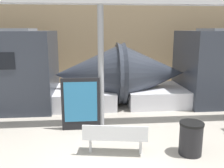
{
  "coord_description": "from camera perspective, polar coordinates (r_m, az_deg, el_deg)",
  "views": [
    {
      "loc": [
        -0.35,
        -5.11,
        3.18
      ],
      "look_at": [
        0.39,
        2.89,
        1.4
      ],
      "focal_mm": 40.0,
      "sensor_mm": 36.0,
      "label": 1
    }
  ],
  "objects": [
    {
      "name": "station_wall",
      "position": [
        13.98,
        -3.88,
        9.67
      ],
      "size": [
        56.0,
        0.2,
        5.0
      ],
      "primitive_type": "cube",
      "color": "#9E8460",
      "rests_on": "ground_plane"
    },
    {
      "name": "poster_board",
      "position": [
        7.96,
        -7.15,
        -4.57
      ],
      "size": [
        1.21,
        0.07,
        1.69
      ],
      "color": "black",
      "rests_on": "ground_plane"
    },
    {
      "name": "bench_near",
      "position": [
        6.48,
        0.72,
        -11.78
      ],
      "size": [
        1.69,
        0.7,
        0.83
      ],
      "rotation": [
        0.0,
        0.0,
        -0.16
      ],
      "color": "silver",
      "rests_on": "ground_plane"
    },
    {
      "name": "support_column_near",
      "position": [
        7.88,
        -2.55,
        3.51
      ],
      "size": [
        0.19,
        0.19,
        3.9
      ],
      "primitive_type": "cylinder",
      "color": "gray",
      "rests_on": "ground_plane"
    },
    {
      "name": "trash_bin",
      "position": [
        6.85,
        17.58,
        -11.74
      ],
      "size": [
        0.61,
        0.61,
        0.86
      ],
      "color": "black",
      "rests_on": "ground_plane"
    }
  ]
}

